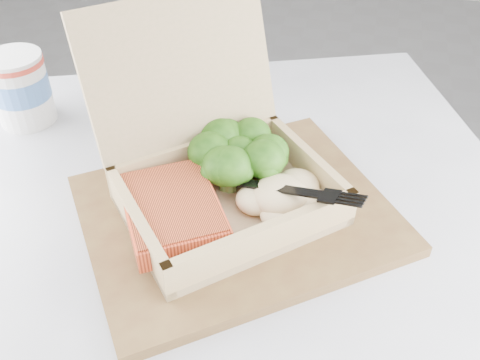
% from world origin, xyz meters
% --- Properties ---
extents(floor, '(4.00, 4.00, 0.00)m').
position_xyz_m(floor, '(0.00, 0.00, 0.00)').
color(floor, gray).
rests_on(floor, ground).
extents(cafe_table, '(0.93, 0.93, 0.70)m').
position_xyz_m(cafe_table, '(-0.17, -0.64, 0.52)').
color(cafe_table, black).
rests_on(cafe_table, floor).
extents(serving_tray, '(0.41, 0.40, 0.01)m').
position_xyz_m(serving_tray, '(-0.15, -0.63, 0.71)').
color(serving_tray, brown).
rests_on(serving_tray, cafe_table).
extents(takeout_container, '(0.30, 0.31, 0.19)m').
position_xyz_m(takeout_container, '(-0.18, -0.60, 0.76)').
color(takeout_container, '#9E805E').
rests_on(takeout_container, serving_tray).
extents(salmon_fillet, '(0.14, 0.15, 0.03)m').
position_xyz_m(salmon_fillet, '(-0.21, -0.67, 0.73)').
color(salmon_fillet, '#F15A2F').
rests_on(salmon_fillet, takeout_container).
extents(broccoli_pile, '(0.11, 0.11, 0.04)m').
position_xyz_m(broccoli_pile, '(-0.16, -0.58, 0.74)').
color(broccoli_pile, '#3E7E1C').
rests_on(broccoli_pile, takeout_container).
extents(mashed_potatoes, '(0.10, 0.08, 0.03)m').
position_xyz_m(mashed_potatoes, '(-0.10, -0.62, 0.74)').
color(mashed_potatoes, beige).
rests_on(mashed_potatoes, takeout_container).
extents(plastic_fork, '(0.15, 0.06, 0.03)m').
position_xyz_m(plastic_fork, '(-0.13, -0.62, 0.75)').
color(plastic_fork, black).
rests_on(plastic_fork, mashed_potatoes).
extents(paper_cup, '(0.08, 0.08, 0.10)m').
position_xyz_m(paper_cup, '(-0.47, -0.51, 0.75)').
color(paper_cup, white).
rests_on(paper_cup, cafe_table).
extents(receipt, '(0.14, 0.17, 0.00)m').
position_xyz_m(receipt, '(-0.24, -0.47, 0.70)').
color(receipt, white).
rests_on(receipt, cafe_table).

